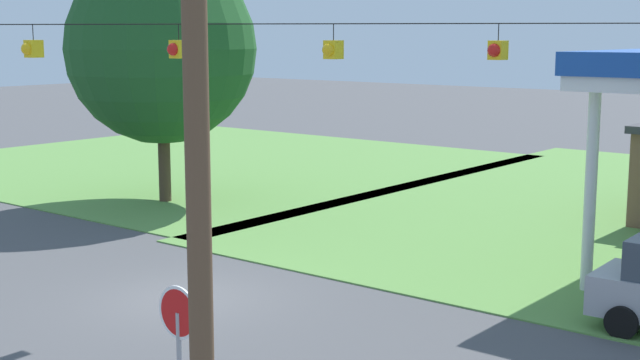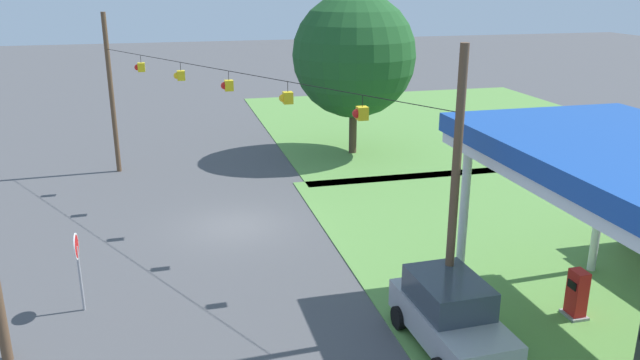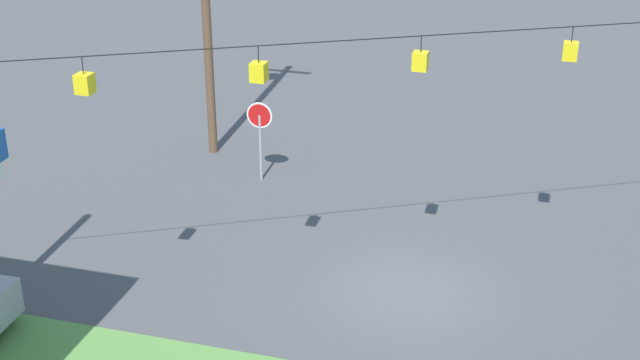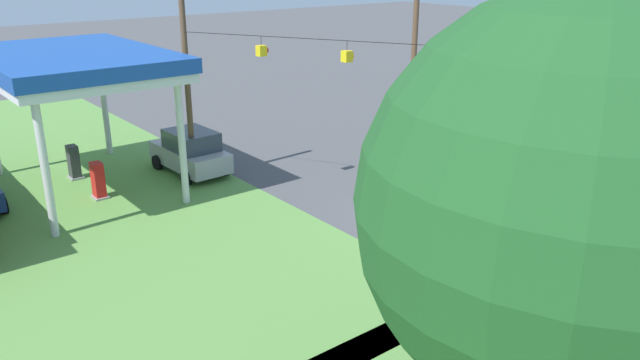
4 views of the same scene
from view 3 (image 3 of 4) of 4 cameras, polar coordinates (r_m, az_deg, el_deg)
The scene contains 3 objects.
ground_plane at distance 21.59m, azimuth 5.73°, elevation -7.19°, with size 160.00×160.00×0.00m, color #4C4C4F.
stop_sign_roadside at distance 26.66m, azimuth -3.88°, elevation 3.58°, with size 0.80×0.08×2.50m.
signal_span_gantry at distance 19.64m, azimuth 6.28°, elevation 4.06°, with size 18.55×10.24×8.07m.
Camera 3 is at (-2.99, 18.17, 11.26)m, focal length 50.00 mm.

